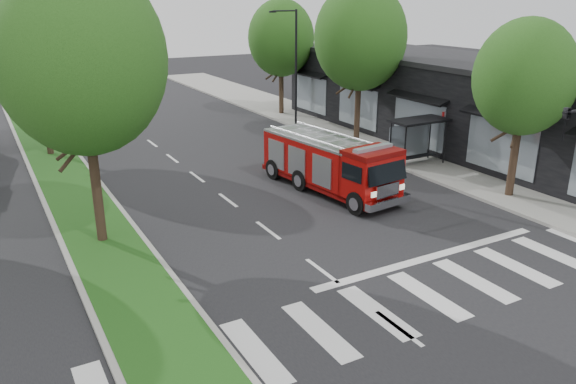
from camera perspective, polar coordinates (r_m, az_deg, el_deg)
ground at (r=19.26m, az=3.48°, el=-8.01°), size 140.00×140.00×0.00m
sidewalk_right at (r=33.86m, az=12.28°, el=3.86°), size 5.00×80.00×0.15m
median at (r=33.67m, az=-22.49°, el=2.74°), size 3.00×50.00×0.15m
storefront_row at (r=36.42m, az=17.96°, el=8.36°), size 8.00×30.00×5.00m
bus_shelter at (r=31.21m, az=12.96°, el=6.24°), size 3.20×1.60×2.61m
tree_right_near at (r=26.70m, az=22.92°, el=10.67°), size 4.40×4.40×8.05m
tree_right_mid at (r=35.26m, az=7.37°, el=15.34°), size 5.60×5.60×9.72m
tree_right_far at (r=43.74m, az=-0.71°, el=15.36°), size 5.00×5.00×8.73m
tree_median_near at (r=20.71m, az=-20.28°, el=12.57°), size 5.80×5.80×10.16m
tree_median_far at (r=34.58m, az=-24.34°, el=13.77°), size 5.60×5.60×9.72m
streetlight_right_far at (r=39.83m, az=0.63°, el=13.02°), size 2.11×0.20×8.00m
fire_engine at (r=26.57m, az=4.22°, el=2.88°), size 3.35×8.28×2.79m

